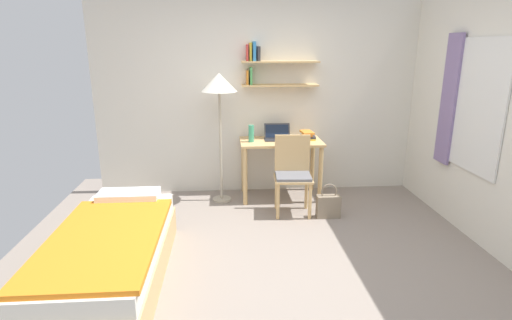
{
  "coord_description": "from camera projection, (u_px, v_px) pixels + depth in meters",
  "views": [
    {
      "loc": [
        -0.5,
        -3.27,
        1.92
      ],
      "look_at": [
        -0.22,
        0.51,
        0.85
      ],
      "focal_mm": 28.17,
      "sensor_mm": 36.0,
      "label": 1
    }
  ],
  "objects": [
    {
      "name": "book_stack",
      "position": [
        308.0,
        135.0,
        5.2
      ],
      "size": [
        0.19,
        0.25,
        0.1
      ],
      "color": "gold",
      "rests_on": "desk"
    },
    {
      "name": "bed",
      "position": [
        111.0,
        256.0,
        3.35
      ],
      "size": [
        0.86,
        1.88,
        0.54
      ],
      "color": "tan",
      "rests_on": "ground_plane"
    },
    {
      "name": "water_bottle",
      "position": [
        251.0,
        133.0,
        5.03
      ],
      "size": [
        0.07,
        0.07,
        0.22
      ],
      "primitive_type": "cylinder",
      "color": "#42A87F",
      "rests_on": "desk"
    },
    {
      "name": "desk_chair",
      "position": [
        293.0,
        171.0,
        4.72
      ],
      "size": [
        0.46,
        0.41,
        0.92
      ],
      "color": "tan",
      "rests_on": "ground_plane"
    },
    {
      "name": "ground_plane",
      "position": [
        284.0,
        263.0,
        3.69
      ],
      "size": [
        5.28,
        5.28,
        0.0
      ],
      "primitive_type": "plane",
      "color": "gray"
    },
    {
      "name": "desk",
      "position": [
        281.0,
        151.0,
        5.17
      ],
      "size": [
        1.04,
        0.58,
        0.76
      ],
      "color": "tan",
      "rests_on": "ground_plane"
    },
    {
      "name": "handbag",
      "position": [
        328.0,
        205.0,
        4.65
      ],
      "size": [
        0.27,
        0.11,
        0.41
      ],
      "color": "gray",
      "rests_on": "ground_plane"
    },
    {
      "name": "standing_lamp",
      "position": [
        219.0,
        88.0,
        4.82
      ],
      "size": [
        0.43,
        0.43,
        1.62
      ],
      "color": "#B2A893",
      "rests_on": "ground_plane"
    },
    {
      "name": "laptop",
      "position": [
        277.0,
        135.0,
        5.18
      ],
      "size": [
        0.34,
        0.21,
        0.2
      ],
      "color": "#2D2D33",
      "rests_on": "desk"
    },
    {
      "name": "wall_back",
      "position": [
        264.0,
        95.0,
        5.28
      ],
      "size": [
        4.4,
        0.27,
        2.6
      ],
      "color": "silver",
      "rests_on": "ground_plane"
    }
  ]
}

